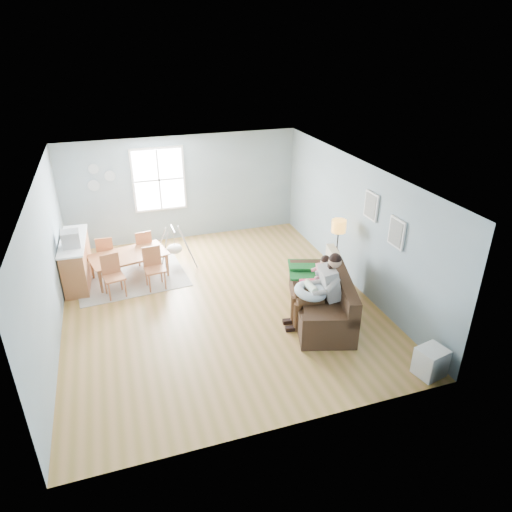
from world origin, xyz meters
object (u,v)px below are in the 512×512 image
object	(u,v)px
father	(320,288)
chair_sw	(113,273)
toddler	(319,274)
dining_table	(130,266)
counter	(76,260)
chair_ne	(143,245)
storage_cube	(430,362)
chair_nw	(106,252)
baby_swing	(175,248)
sofa	(324,300)
monitor	(70,239)
floor_lamp	(338,232)
chair_se	(154,265)

from	to	relation	value
father	chair_sw	xyz separation A→B (m)	(-3.58, 2.35, -0.28)
toddler	dining_table	bearing A→B (deg)	144.37
toddler	counter	distance (m)	5.27
father	chair_ne	distance (m)	4.57
storage_cube	counter	distance (m)	7.39
chair_nw	baby_swing	bearing A→B (deg)	-5.04
sofa	monitor	world-z (taller)	monitor
baby_swing	dining_table	bearing A→B (deg)	-159.21
chair_sw	monitor	world-z (taller)	monitor
toddler	storage_cube	xyz separation A→B (m)	(0.87, -2.35, -0.54)
counter	monitor	world-z (taller)	monitor
storage_cube	chair_ne	world-z (taller)	chair_ne
sofa	counter	xyz separation A→B (m)	(-4.54, 2.93, 0.17)
toddler	chair_nw	xyz separation A→B (m)	(-3.90, 2.99, -0.31)
sofa	chair_nw	distance (m)	5.07
toddler	chair_ne	bearing A→B (deg)	134.83
chair_sw	counter	distance (m)	1.12
father	baby_swing	size ratio (longest dim) A/B	1.61
counter	monitor	xyz separation A→B (m)	(-0.00, -0.33, 0.65)
floor_lamp	counter	xyz separation A→B (m)	(-5.33, 1.86, -0.72)
chair_se	monitor	bearing A→B (deg)	164.11
counter	baby_swing	bearing A→B (deg)	4.10
dining_table	chair_se	size ratio (longest dim) A/B	1.80
chair_nw	counter	xyz separation A→B (m)	(-0.62, -0.29, 0.02)
toddler	dining_table	xyz separation A→B (m)	(-3.42, 2.45, -0.50)
father	monitor	xyz separation A→B (m)	(-4.30, 2.87, 0.36)
toddler	chair_sw	world-z (taller)	toddler
dining_table	monitor	world-z (taller)	monitor
father	chair_sw	bearing A→B (deg)	146.74
storage_cube	chair_sw	size ratio (longest dim) A/B	0.57
father	chair_nw	bearing A→B (deg)	136.48
chair_sw	baby_swing	bearing A→B (deg)	35.22
chair_nw	monitor	world-z (taller)	monitor
father	chair_se	distance (m)	3.66
chair_nw	monitor	distance (m)	1.11
chair_ne	counter	xyz separation A→B (m)	(-1.47, -0.37, 0.02)
toddler	counter	bearing A→B (deg)	149.16
toddler	counter	xyz separation A→B (m)	(-4.52, 2.70, -0.29)
toddler	baby_swing	xyz separation A→B (m)	(-2.36, 2.85, -0.38)
chair_ne	baby_swing	xyz separation A→B (m)	(0.69, -0.21, -0.08)
counter	baby_swing	size ratio (longest dim) A/B	1.95
dining_table	monitor	xyz separation A→B (m)	(-1.10, -0.09, 0.86)
toddler	chair_nw	distance (m)	4.92
storage_cube	chair_sw	bearing A→B (deg)	138.14
chair_sw	counter	xyz separation A→B (m)	(-0.72, 0.86, -0.01)
floor_lamp	baby_swing	distance (m)	3.84
counter	toddler	bearing A→B (deg)	-30.84
father	chair_nw	size ratio (longest dim) A/B	1.71
chair_se	monitor	distance (m)	1.75
sofa	chair_nw	world-z (taller)	sofa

